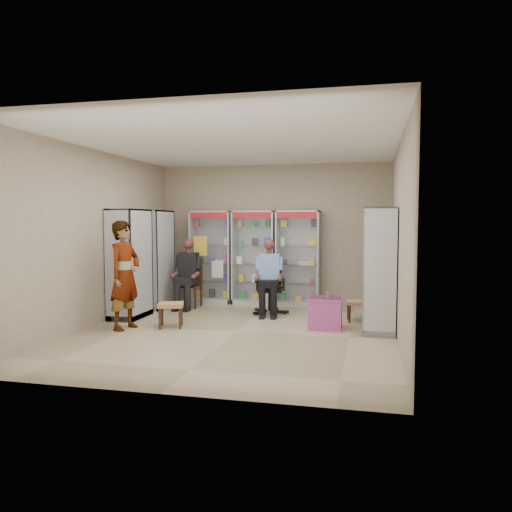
% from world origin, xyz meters
% --- Properties ---
extents(floor, '(6.00, 6.00, 0.00)m').
position_xyz_m(floor, '(0.00, 0.00, 0.00)').
color(floor, tan).
rests_on(floor, ground).
extents(room_shell, '(5.02, 6.02, 3.01)m').
position_xyz_m(room_shell, '(0.00, 0.00, 1.97)').
color(room_shell, tan).
rests_on(room_shell, ground).
extents(cabinet_back_left, '(0.90, 0.50, 2.00)m').
position_xyz_m(cabinet_back_left, '(-1.30, 2.73, 1.00)').
color(cabinet_back_left, '#B5B7BD').
rests_on(cabinet_back_left, floor).
extents(cabinet_back_mid, '(0.90, 0.50, 2.00)m').
position_xyz_m(cabinet_back_mid, '(-0.35, 2.73, 1.00)').
color(cabinet_back_mid, '#A1A3A8').
rests_on(cabinet_back_mid, floor).
extents(cabinet_back_right, '(0.90, 0.50, 2.00)m').
position_xyz_m(cabinet_back_right, '(0.60, 2.73, 1.00)').
color(cabinet_back_right, '#A9ACB1').
rests_on(cabinet_back_right, floor).
extents(cabinet_right_far, '(0.90, 0.50, 2.00)m').
position_xyz_m(cabinet_right_far, '(2.23, 1.60, 1.00)').
color(cabinet_right_far, '#B7BABF').
rests_on(cabinet_right_far, floor).
extents(cabinet_right_near, '(0.90, 0.50, 2.00)m').
position_xyz_m(cabinet_right_near, '(2.23, 0.50, 1.00)').
color(cabinet_right_near, '#A2A6A9').
rests_on(cabinet_right_near, floor).
extents(cabinet_left_far, '(0.90, 0.50, 2.00)m').
position_xyz_m(cabinet_left_far, '(-2.23, 1.80, 1.00)').
color(cabinet_left_far, '#ACAEB3').
rests_on(cabinet_left_far, floor).
extents(cabinet_left_near, '(0.90, 0.50, 2.00)m').
position_xyz_m(cabinet_left_near, '(-2.23, 0.70, 1.00)').
color(cabinet_left_near, '#BABCC2').
rests_on(cabinet_left_near, floor).
extents(wooden_chair, '(0.42, 0.42, 0.94)m').
position_xyz_m(wooden_chair, '(-1.55, 2.00, 0.47)').
color(wooden_chair, black).
rests_on(wooden_chair, floor).
extents(seated_customer, '(0.44, 0.60, 1.34)m').
position_xyz_m(seated_customer, '(-1.55, 1.95, 0.67)').
color(seated_customer, black).
rests_on(seated_customer, floor).
extents(office_chair, '(0.65, 0.65, 1.06)m').
position_xyz_m(office_chair, '(0.22, 1.63, 0.53)').
color(office_chair, black).
rests_on(office_chair, floor).
extents(seated_shopkeeper, '(0.52, 0.67, 1.34)m').
position_xyz_m(seated_shopkeeper, '(0.22, 1.58, 0.67)').
color(seated_shopkeeper, '#689ECE').
rests_on(seated_shopkeeper, floor).
extents(pink_trunk, '(0.55, 0.53, 0.52)m').
position_xyz_m(pink_trunk, '(1.37, 0.56, 0.26)').
color(pink_trunk, '#A94389').
rests_on(pink_trunk, floor).
extents(tea_glass, '(0.07, 0.07, 0.09)m').
position_xyz_m(tea_glass, '(1.42, 0.55, 0.56)').
color(tea_glass, '#5D1108').
rests_on(tea_glass, pink_trunk).
extents(woven_stool_a, '(0.41, 0.41, 0.36)m').
position_xyz_m(woven_stool_a, '(1.87, 1.28, 0.18)').
color(woven_stool_a, '#A47A45').
rests_on(woven_stool_a, floor).
extents(woven_stool_b, '(0.52, 0.52, 0.41)m').
position_xyz_m(woven_stool_b, '(-1.16, 0.06, 0.21)').
color(woven_stool_b, '#A57C45').
rests_on(woven_stool_b, floor).
extents(standing_man, '(0.55, 0.73, 1.79)m').
position_xyz_m(standing_man, '(-1.85, -0.22, 0.89)').
color(standing_man, '#99999C').
rests_on(standing_man, floor).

